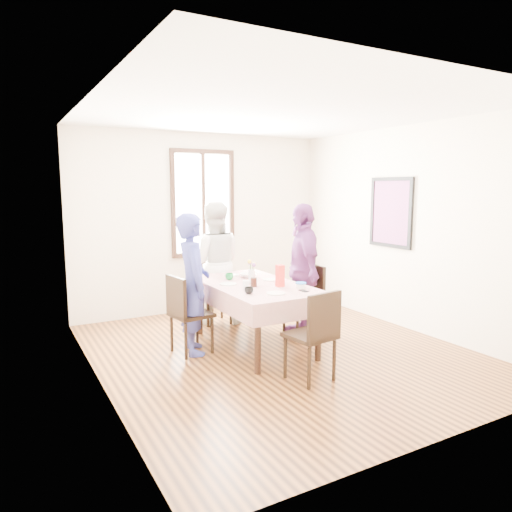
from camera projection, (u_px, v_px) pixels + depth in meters
name	position (u px, v px, depth m)	size (l,w,h in m)	color
ground	(280.00, 351.00, 5.47)	(4.50, 4.50, 0.00)	#311A0D
back_wall	(203.00, 223.00, 7.22)	(4.00, 4.00, 0.00)	beige
right_wall	(408.00, 229.00, 6.24)	(4.50, 4.50, 0.00)	beige
window_frame	(203.00, 203.00, 7.16)	(1.02, 0.06, 1.62)	black
window_pane	(203.00, 203.00, 7.17)	(0.90, 0.02, 1.50)	white
art_poster	(391.00, 212.00, 6.46)	(0.04, 0.76, 0.96)	red
dining_table	(254.00, 316.00, 5.61)	(0.88, 1.66, 0.75)	black
tablecloth	(254.00, 284.00, 5.56)	(1.00, 1.78, 0.01)	#5D030A
chair_left	(191.00, 314.00, 5.38)	(0.42, 0.42, 0.91)	black
chair_right	(302.00, 301.00, 6.00)	(0.42, 0.42, 0.91)	black
chair_far	(215.00, 291.00, 6.58)	(0.42, 0.42, 0.91)	black
chair_near	(310.00, 335.00, 4.61)	(0.42, 0.42, 0.91)	black
person_left	(192.00, 284.00, 5.34)	(0.59, 0.38, 1.61)	navy
person_far	(215.00, 263.00, 6.51)	(0.83, 0.64, 1.70)	beige
person_right	(301.00, 271.00, 5.93)	(0.99, 0.41, 1.70)	#682E6B
mug_black	(249.00, 291.00, 5.01)	(0.10, 0.10, 0.08)	black
mug_flag	(279.00, 279.00, 5.64)	(0.09, 0.09, 0.08)	red
mug_green	(229.00, 277.00, 5.79)	(0.10, 0.10, 0.08)	#0C7226
serving_bowl	(248.00, 275.00, 5.95)	(0.21, 0.21, 0.05)	white
juice_carton	(280.00, 276.00, 5.38)	(0.08, 0.08, 0.25)	red
butter_tub	(301.00, 286.00, 5.31)	(0.10, 0.10, 0.05)	white
jam_jar	(254.00, 282.00, 5.39)	(0.07, 0.07, 0.10)	black
drinking_glass	(246.00, 285.00, 5.19)	(0.08, 0.08, 0.11)	silver
smartphone	(304.00, 291.00, 5.15)	(0.06, 0.12, 0.01)	black
flower_vase	(252.00, 276.00, 5.61)	(0.08, 0.08, 0.16)	silver
plate_left	(228.00, 284.00, 5.51)	(0.20, 0.20, 0.01)	white
plate_right	(271.00, 280.00, 5.78)	(0.20, 0.20, 0.01)	white
plate_far	(232.00, 275.00, 6.09)	(0.20, 0.20, 0.01)	white
plate_near	(276.00, 293.00, 5.03)	(0.20, 0.20, 0.01)	white
butter_lid	(301.00, 283.00, 5.31)	(0.12, 0.12, 0.01)	blue
flower_bunch	(252.00, 265.00, 5.59)	(0.09, 0.09, 0.10)	yellow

